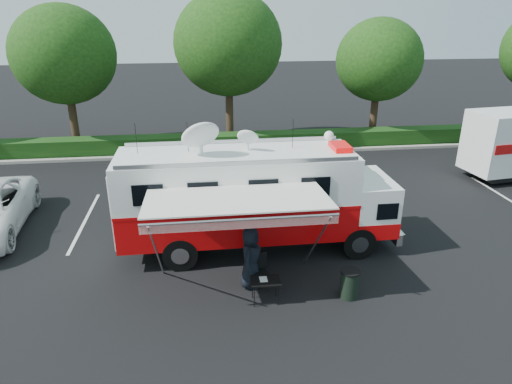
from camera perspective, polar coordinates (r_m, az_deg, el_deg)
ground_plane at (r=16.14m, az=0.23°, el=-6.93°), size 120.00×120.00×0.00m
back_border at (r=27.22m, az=-0.95°, el=16.06°), size 60.00×6.14×8.87m
stall_lines at (r=18.76m, az=-2.48°, el=-2.61°), size 24.12×5.50×0.01m
command_truck at (r=15.30m, az=-0.06°, el=-0.68°), size 9.28×2.55×4.46m
awning at (r=12.42m, az=-2.34°, el=-1.44°), size 5.07×2.62×3.06m
person at (r=14.11m, az=-0.65°, el=-11.59°), size 0.91×1.10×1.93m
folding_table at (r=13.06m, az=1.18°, el=-11.12°), size 0.86×0.62×0.72m
folding_chair at (r=13.75m, az=0.41°, el=-9.44°), size 0.63×0.66×1.06m
trash_bin at (r=13.66m, az=11.59°, el=-11.15°), size 0.58×0.58×0.87m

